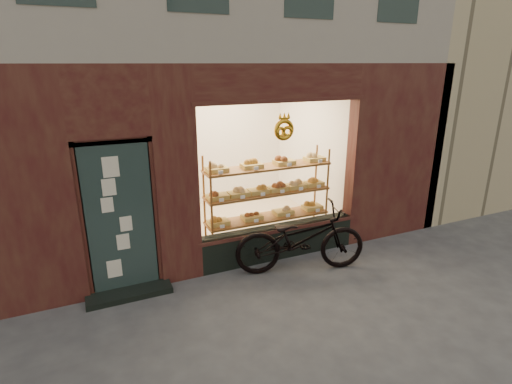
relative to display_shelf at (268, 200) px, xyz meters
name	(u,v)px	position (x,y,z in m)	size (l,w,h in m)	color
ground	(327,339)	(-0.45, -2.55, -0.87)	(90.00, 90.00, 0.00)	#38383A
neighbor_right	(504,13)	(9.15, 2.95, 3.63)	(12.00, 7.00, 9.00)	tan
display_shelf	(268,200)	(0.00, 0.00, 0.00)	(2.20, 0.45, 1.70)	brown
bicycle	(301,239)	(0.09, -0.98, -0.34)	(0.71, 2.02, 1.06)	black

